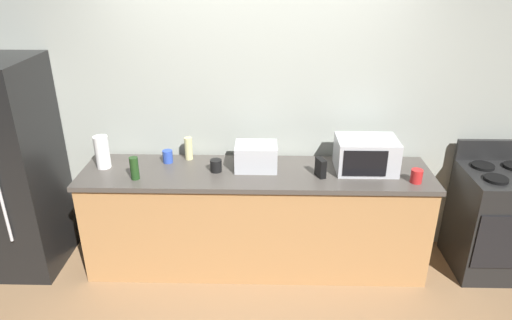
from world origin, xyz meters
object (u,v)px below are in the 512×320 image
at_px(cordless_phone, 321,168).
at_px(mug_red, 417,176).
at_px(toaster_oven, 256,156).
at_px(paper_towel_roll, 102,152).
at_px(bottle_wine, 134,168).
at_px(refrigerator, 6,169).
at_px(mug_black, 216,166).
at_px(bottle_vinegar, 189,148).
at_px(stove_range, 494,221).
at_px(microwave, 366,155).
at_px(mug_blue, 168,156).

bearing_deg(cordless_phone, mug_red, -27.65).
distance_m(toaster_oven, paper_towel_roll, 1.25).
bearing_deg(bottle_wine, refrigerator, 171.94).
distance_m(cordless_phone, bottle_wine, 1.45).
relative_size(toaster_oven, mug_black, 3.40).
relative_size(refrigerator, mug_red, 16.92).
height_order(refrigerator, bottle_wine, refrigerator).
bearing_deg(bottle_vinegar, toaster_oven, -16.63).
relative_size(bottle_vinegar, mug_red, 1.83).
bearing_deg(bottle_vinegar, mug_red, -12.41).
bearing_deg(stove_range, mug_black, -179.84).
bearing_deg(bottle_wine, microwave, 6.42).
bearing_deg(paper_towel_roll, cordless_phone, -4.21).
xyz_separation_m(bottle_vinegar, mug_blue, (-0.17, -0.07, -0.04)).
bearing_deg(paper_towel_roll, bottle_vinegar, 15.15).
xyz_separation_m(microwave, paper_towel_roll, (-2.14, 0.00, 0.00)).
xyz_separation_m(refrigerator, mug_black, (1.73, -0.01, 0.05)).
height_order(bottle_vinegar, mug_blue, bottle_vinegar).
distance_m(refrigerator, paper_towel_roll, 0.81).
height_order(cordless_phone, bottle_wine, bottle_wine).
xyz_separation_m(refrigerator, cordless_phone, (2.56, -0.08, 0.07)).
bearing_deg(bottle_wine, toaster_oven, 13.04).
distance_m(microwave, mug_blue, 1.64).
distance_m(mug_blue, mug_black, 0.46).
bearing_deg(mug_black, stove_range, 0.16).
bearing_deg(mug_red, mug_blue, 170.67).
height_order(cordless_phone, mug_red, cordless_phone).
xyz_separation_m(stove_range, mug_black, (-2.32, -0.01, 0.49)).
bearing_deg(mug_blue, mug_red, -9.33).
distance_m(bottle_wine, mug_black, 0.64).
xyz_separation_m(mug_red, mug_black, (-1.56, 0.16, -0.00)).
distance_m(paper_towel_roll, bottle_vinegar, 0.70).
xyz_separation_m(bottle_vinegar, mug_black, (0.26, -0.24, -0.05)).
bearing_deg(toaster_oven, refrigerator, -178.31).
height_order(toaster_oven, bottle_vinegar, toaster_oven).
bearing_deg(mug_black, cordless_phone, -5.02).
height_order(stove_range, cordless_phone, stove_range).
height_order(stove_range, microwave, microwave).
height_order(toaster_oven, paper_towel_roll, paper_towel_roll).
bearing_deg(mug_red, toaster_oven, 169.62).
height_order(microwave, toaster_oven, microwave).
relative_size(microwave, bottle_wine, 2.65).
bearing_deg(mug_black, paper_towel_roll, 176.51).
bearing_deg(bottle_wine, cordless_phone, 3.05).
xyz_separation_m(toaster_oven, bottle_vinegar, (-0.58, 0.17, -0.01)).
relative_size(refrigerator, bottle_wine, 9.92).
xyz_separation_m(stove_range, mug_red, (-0.76, -0.17, 0.49)).
xyz_separation_m(stove_range, microwave, (-1.12, 0.05, 0.57)).
relative_size(bottle_vinegar, mug_blue, 1.83).
relative_size(microwave, mug_red, 4.51).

